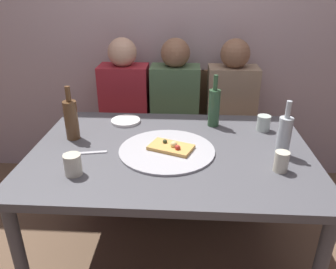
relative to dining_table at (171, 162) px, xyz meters
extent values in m
plane|color=brown|center=(0.00, 0.00, -0.66)|extent=(8.00, 8.00, 0.00)
cube|color=#B29EA3|center=(0.00, 1.09, 0.64)|extent=(6.00, 0.10, 2.60)
cube|color=#4C4C51|center=(0.00, 0.00, 0.05)|extent=(1.45, 1.01, 0.04)
cylinder|color=#4C4C51|center=(-0.67, -0.45, -0.31)|extent=(0.06, 0.06, 0.69)
cylinder|color=#4C4C51|center=(-0.67, 0.45, -0.31)|extent=(0.06, 0.06, 0.69)
cylinder|color=#4C4C51|center=(0.67, 0.45, -0.31)|extent=(0.06, 0.06, 0.69)
cylinder|color=#ADADB2|center=(-0.02, -0.02, 0.08)|extent=(0.49, 0.49, 0.01)
cube|color=tan|center=(0.00, -0.02, 0.09)|extent=(0.25, 0.20, 0.02)
sphere|color=#EAD184|center=(0.02, -0.02, 0.11)|extent=(0.04, 0.04, 0.04)
sphere|color=#2D381E|center=(-0.03, 0.02, 0.11)|extent=(0.02, 0.02, 0.02)
sphere|color=#B22D23|center=(0.04, -0.05, 0.11)|extent=(0.03, 0.03, 0.03)
cylinder|color=brown|center=(-0.55, 0.10, 0.18)|extent=(0.07, 0.07, 0.22)
cylinder|color=brown|center=(-0.55, 0.10, 0.33)|extent=(0.03, 0.03, 0.08)
cylinder|color=#2D5133|center=(0.24, 0.33, 0.18)|extent=(0.07, 0.07, 0.22)
cylinder|color=#2D5133|center=(0.24, 0.33, 0.34)|extent=(0.03, 0.03, 0.09)
cylinder|color=#B2BCC1|center=(0.56, -0.03, 0.17)|extent=(0.07, 0.07, 0.20)
cylinder|color=#B2BCC1|center=(0.56, -0.03, 0.32)|extent=(0.03, 0.03, 0.09)
cylinder|color=beige|center=(-0.43, -0.27, 0.12)|extent=(0.08, 0.08, 0.10)
cylinder|color=#B7C6BC|center=(0.53, 0.28, 0.12)|extent=(0.08, 0.08, 0.09)
cylinder|color=beige|center=(0.52, -0.18, 0.12)|extent=(0.07, 0.07, 0.10)
cylinder|color=white|center=(-0.30, 0.35, 0.08)|extent=(0.18, 0.18, 0.02)
cube|color=#B7B7BC|center=(-0.44, -0.07, 0.08)|extent=(0.22, 0.06, 0.01)
cube|color=brown|center=(-0.40, 0.83, -0.21)|extent=(0.44, 0.44, 0.05)
cube|color=brown|center=(-0.40, 1.03, 0.02)|extent=(0.44, 0.04, 0.45)
cylinder|color=brown|center=(-0.21, 0.64, -0.45)|extent=(0.04, 0.04, 0.42)
cylinder|color=brown|center=(-0.59, 0.64, -0.45)|extent=(0.04, 0.04, 0.42)
cylinder|color=brown|center=(-0.21, 1.02, -0.45)|extent=(0.04, 0.04, 0.42)
cylinder|color=brown|center=(-0.59, 1.02, -0.45)|extent=(0.04, 0.04, 0.42)
cube|color=brown|center=(-0.01, 0.83, -0.21)|extent=(0.44, 0.44, 0.05)
cube|color=brown|center=(-0.01, 1.03, 0.02)|extent=(0.44, 0.04, 0.45)
cylinder|color=brown|center=(0.18, 0.64, -0.45)|extent=(0.04, 0.04, 0.42)
cylinder|color=brown|center=(-0.20, 0.64, -0.45)|extent=(0.04, 0.04, 0.42)
cylinder|color=brown|center=(0.18, 1.02, -0.45)|extent=(0.04, 0.04, 0.42)
cylinder|color=brown|center=(-0.20, 1.02, -0.45)|extent=(0.04, 0.04, 0.42)
cube|color=brown|center=(0.41, 0.83, -0.21)|extent=(0.44, 0.44, 0.05)
cube|color=brown|center=(0.41, 1.03, 0.02)|extent=(0.44, 0.04, 0.45)
cylinder|color=brown|center=(0.60, 0.64, -0.45)|extent=(0.04, 0.04, 0.42)
cylinder|color=brown|center=(0.22, 0.64, -0.45)|extent=(0.04, 0.04, 0.42)
cylinder|color=brown|center=(0.60, 1.02, -0.45)|extent=(0.04, 0.04, 0.42)
cylinder|color=brown|center=(0.22, 1.02, -0.45)|extent=(0.04, 0.04, 0.42)
cube|color=maroon|center=(-0.40, 0.85, 0.05)|extent=(0.36, 0.22, 0.52)
sphere|color=tan|center=(-0.40, 0.85, 0.41)|extent=(0.21, 0.21, 0.21)
cylinder|color=#3F0E12|center=(-0.32, 0.65, -0.21)|extent=(0.12, 0.40, 0.12)
cylinder|color=#3F0E12|center=(-0.48, 0.65, -0.21)|extent=(0.12, 0.40, 0.12)
cylinder|color=#3F0E12|center=(-0.32, 0.45, -0.43)|extent=(0.11, 0.11, 0.45)
cylinder|color=#3F0E12|center=(-0.48, 0.45, -0.43)|extent=(0.11, 0.11, 0.45)
cube|color=#4C6B47|center=(-0.01, 0.85, 0.05)|extent=(0.36, 0.22, 0.52)
sphere|color=brown|center=(-0.01, 0.85, 0.41)|extent=(0.21, 0.21, 0.21)
cylinder|color=black|center=(0.07, 0.65, -0.21)|extent=(0.12, 0.40, 0.12)
cylinder|color=black|center=(-0.09, 0.65, -0.21)|extent=(0.12, 0.40, 0.12)
cylinder|color=black|center=(0.07, 0.45, -0.43)|extent=(0.11, 0.11, 0.45)
cylinder|color=black|center=(-0.09, 0.45, -0.43)|extent=(0.11, 0.11, 0.45)
cube|color=#937A60|center=(0.41, 0.85, 0.05)|extent=(0.36, 0.22, 0.52)
sphere|color=brown|center=(0.41, 0.85, 0.41)|extent=(0.21, 0.21, 0.21)
cylinder|color=#3B3026|center=(0.49, 0.65, -0.21)|extent=(0.12, 0.40, 0.12)
cylinder|color=#3B3026|center=(0.33, 0.65, -0.21)|extent=(0.12, 0.40, 0.12)
cylinder|color=#3B3026|center=(0.49, 0.45, -0.43)|extent=(0.11, 0.11, 0.45)
cylinder|color=#3B3026|center=(0.33, 0.45, -0.43)|extent=(0.11, 0.11, 0.45)
camera|label=1|loc=(0.07, -1.54, 0.87)|focal=35.47mm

